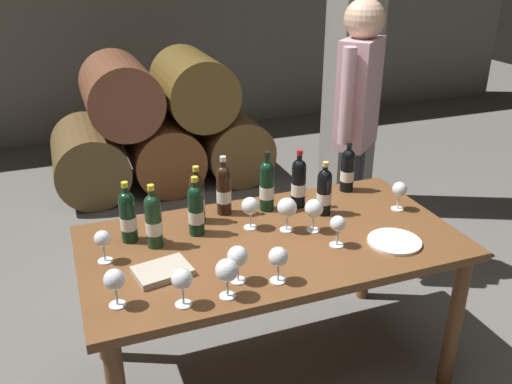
{
  "coord_description": "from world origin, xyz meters",
  "views": [
    {
      "loc": [
        -0.83,
        -2.0,
        1.98
      ],
      "look_at": [
        0.0,
        0.2,
        0.91
      ],
      "focal_mm": 38.27,
      "sensor_mm": 36.0,
      "label": 1
    }
  ],
  "objects": [
    {
      "name": "wine_glass_10",
      "position": [
        0.21,
        0.01,
        0.87
      ],
      "size": [
        0.09,
        0.09,
        0.16
      ],
      "color": "white",
      "rests_on": "dining_table"
    },
    {
      "name": "wine_glass_0",
      "position": [
        0.1,
        0.05,
        0.88
      ],
      "size": [
        0.09,
        0.09,
        0.17
      ],
      "color": "white",
      "rests_on": "dining_table"
    },
    {
      "name": "wine_glass_9",
      "position": [
        -0.25,
        -0.27,
        0.87
      ],
      "size": [
        0.08,
        0.08,
        0.16
      ],
      "color": "white",
      "rests_on": "dining_table"
    },
    {
      "name": "wine_bottle_1",
      "position": [
        0.09,
        0.29,
        0.89
      ],
      "size": [
        0.07,
        0.07,
        0.31
      ],
      "color": "black",
      "rests_on": "dining_table"
    },
    {
      "name": "wine_glass_3",
      "position": [
        -0.72,
        -0.26,
        0.87
      ],
      "size": [
        0.08,
        0.08,
        0.15
      ],
      "color": "white",
      "rests_on": "dining_table"
    },
    {
      "name": "barrel_stack",
      "position": [
        0.0,
        2.6,
        0.52
      ],
      "size": [
        1.86,
        0.9,
        1.15
      ],
      "color": "brown",
      "rests_on": "ground_plane"
    },
    {
      "name": "wine_bottle_4",
      "position": [
        -0.6,
        0.21,
        0.88
      ],
      "size": [
        0.07,
        0.07,
        0.29
      ],
      "color": "black",
      "rests_on": "dining_table"
    },
    {
      "name": "wine_glass_7",
      "position": [
        -0.73,
        0.07,
        0.86
      ],
      "size": [
        0.07,
        0.07,
        0.15
      ],
      "color": "white",
      "rests_on": "dining_table"
    },
    {
      "name": "wine_glass_6",
      "position": [
        0.25,
        -0.15,
        0.86
      ],
      "size": [
        0.07,
        0.07,
        0.15
      ],
      "color": "white",
      "rests_on": "dining_table"
    },
    {
      "name": "wine_glass_2",
      "position": [
        -0.49,
        -0.34,
        0.87
      ],
      "size": [
        0.08,
        0.08,
        0.15
      ],
      "color": "white",
      "rests_on": "dining_table"
    },
    {
      "name": "wine_glass_8",
      "position": [
        -0.32,
        -0.35,
        0.87
      ],
      "size": [
        0.09,
        0.09,
        0.16
      ],
      "color": "white",
      "rests_on": "dining_table"
    },
    {
      "name": "wine_bottle_5",
      "position": [
        0.58,
        0.36,
        0.88
      ],
      "size": [
        0.07,
        0.07,
        0.28
      ],
      "color": "black",
      "rests_on": "dining_table"
    },
    {
      "name": "wine_bottle_8",
      "position": [
        -0.3,
        0.17,
        0.88
      ],
      "size": [
        0.07,
        0.07,
        0.28
      ],
      "color": "black",
      "rests_on": "dining_table"
    },
    {
      "name": "wine_bottle_3",
      "position": [
        -0.5,
        0.13,
        0.89
      ],
      "size": [
        0.07,
        0.07,
        0.29
      ],
      "color": "#19381E",
      "rests_on": "dining_table"
    },
    {
      "name": "tasting_notebook",
      "position": [
        -0.52,
        -0.11,
        0.77
      ],
      "size": [
        0.24,
        0.2,
        0.03
      ],
      "primitive_type": "cube",
      "rotation": [
        0.0,
        0.0,
        0.18
      ],
      "color": "#B2A893",
      "rests_on": "dining_table"
    },
    {
      "name": "wine_bottle_2",
      "position": [
        -0.26,
        0.29,
        0.88
      ],
      "size": [
        0.07,
        0.07,
        0.28
      ],
      "color": "black",
      "rests_on": "dining_table"
    },
    {
      "name": "cellar_back_wall",
      "position": [
        0.0,
        4.2,
        1.4
      ],
      "size": [
        10.0,
        0.24,
        2.8
      ],
      "primitive_type": "cube",
      "color": "slate",
      "rests_on": "ground_plane"
    },
    {
      "name": "ground_plane",
      "position": [
        0.0,
        0.0,
        0.0
      ],
      "size": [
        14.0,
        14.0,
        0.0
      ],
      "primitive_type": "plane",
      "color": "#66635E"
    },
    {
      "name": "dining_table",
      "position": [
        0.0,
        0.0,
        0.67
      ],
      "size": [
        1.7,
        0.9,
        0.76
      ],
      "color": "brown",
      "rests_on": "ground_plane"
    },
    {
      "name": "wine_bottle_0",
      "position": [
        0.26,
        0.27,
        0.89
      ],
      "size": [
        0.07,
        0.07,
        0.3
      ],
      "color": "black",
      "rests_on": "dining_table"
    },
    {
      "name": "wine_bottle_7",
      "position": [
        -0.12,
        0.33,
        0.89
      ],
      "size": [
        0.07,
        0.07,
        0.3
      ],
      "color": "black",
      "rests_on": "dining_table"
    },
    {
      "name": "serving_plate",
      "position": [
        0.5,
        -0.23,
        0.77
      ],
      "size": [
        0.24,
        0.24,
        0.01
      ],
      "primitive_type": "cylinder",
      "color": "white",
      "rests_on": "dining_table"
    },
    {
      "name": "sommelier_presenting",
      "position": [
        0.85,
        0.75,
        1.04
      ],
      "size": [
        0.39,
        0.35,
        1.72
      ],
      "color": "#383842",
      "rests_on": "ground_plane"
    },
    {
      "name": "wine_glass_5",
      "position": [
        -0.1,
        -0.32,
        0.87
      ],
      "size": [
        0.08,
        0.08,
        0.15
      ],
      "color": "white",
      "rests_on": "dining_table"
    },
    {
      "name": "stone_pillar",
      "position": [
        1.3,
        1.6,
        1.3
      ],
      "size": [
        0.32,
        0.32,
        2.6
      ],
      "primitive_type": "cube",
      "color": "slate",
      "rests_on": "ground_plane"
    },
    {
      "name": "wine_glass_4",
      "position": [
        0.71,
        0.06,
        0.87
      ],
      "size": [
        0.07,
        0.07,
        0.15
      ],
      "color": "white",
      "rests_on": "dining_table"
    },
    {
      "name": "wine_glass_1",
      "position": [
        -0.05,
        0.14,
        0.87
      ],
      "size": [
        0.08,
        0.08,
        0.16
      ],
      "color": "white",
      "rests_on": "dining_table"
    },
    {
      "name": "wine_bottle_6",
      "position": [
        0.34,
        0.15,
        0.88
      ],
      "size": [
        0.07,
        0.07,
        0.27
      ],
      "color": "black",
      "rests_on": "dining_table"
    }
  ]
}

